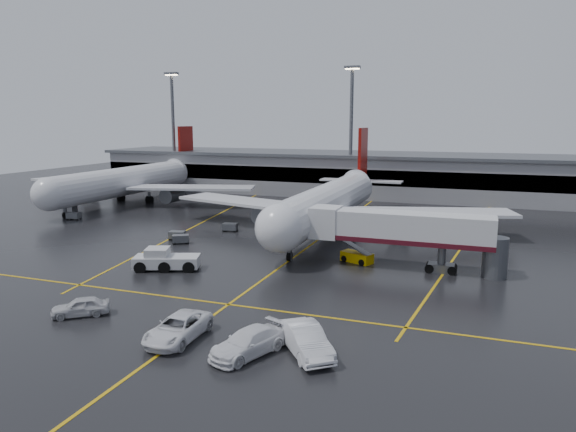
% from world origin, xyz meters
% --- Properties ---
extents(ground, '(220.00, 220.00, 0.00)m').
position_xyz_m(ground, '(0.00, 0.00, 0.00)').
color(ground, black).
rests_on(ground, ground).
extents(apron_line_centre, '(0.25, 90.00, 0.02)m').
position_xyz_m(apron_line_centre, '(0.00, 0.00, 0.01)').
color(apron_line_centre, gold).
rests_on(apron_line_centre, ground).
extents(apron_line_stop, '(60.00, 0.25, 0.02)m').
position_xyz_m(apron_line_stop, '(0.00, -22.00, 0.01)').
color(apron_line_stop, gold).
rests_on(apron_line_stop, ground).
extents(apron_line_left, '(9.99, 69.35, 0.02)m').
position_xyz_m(apron_line_left, '(-20.00, 10.00, 0.01)').
color(apron_line_left, gold).
rests_on(apron_line_left, ground).
extents(apron_line_right, '(7.57, 69.64, 0.02)m').
position_xyz_m(apron_line_right, '(18.00, 10.00, 0.01)').
color(apron_line_right, gold).
rests_on(apron_line_right, ground).
extents(terminal, '(122.00, 19.00, 8.60)m').
position_xyz_m(terminal, '(0.00, 47.93, 4.32)').
color(terminal, gray).
rests_on(terminal, ground).
extents(light_mast_left, '(3.00, 1.20, 25.45)m').
position_xyz_m(light_mast_left, '(-45.00, 42.00, 14.47)').
color(light_mast_left, '#595B60').
rests_on(light_mast_left, ground).
extents(light_mast_mid, '(3.00, 1.20, 25.45)m').
position_xyz_m(light_mast_mid, '(-5.00, 42.00, 14.47)').
color(light_mast_mid, '#595B60').
rests_on(light_mast_mid, ground).
extents(main_airliner, '(48.80, 45.60, 14.10)m').
position_xyz_m(main_airliner, '(0.00, 9.70, 4.21)').
color(main_airliner, silver).
rests_on(main_airliner, ground).
extents(second_airliner, '(48.80, 45.60, 14.10)m').
position_xyz_m(second_airliner, '(-42.00, 21.70, 4.21)').
color(second_airliner, silver).
rests_on(second_airliner, ground).
extents(jet_bridge, '(19.90, 3.40, 6.05)m').
position_xyz_m(jet_bridge, '(11.87, -6.00, 3.93)').
color(jet_bridge, silver).
rests_on(jet_bridge, ground).
extents(pushback_tractor, '(7.11, 4.80, 2.36)m').
position_xyz_m(pushback_tractor, '(-10.88, -14.70, 0.94)').
color(pushback_tractor, silver).
rests_on(pushback_tractor, ground).
extents(belt_loader, '(3.81, 2.77, 2.22)m').
position_xyz_m(belt_loader, '(7.10, -5.09, 0.55)').
color(belt_loader, '#E9B504').
rests_on(belt_loader, ground).
extents(service_van_a, '(2.87, 6.12, 1.69)m').
position_xyz_m(service_van_a, '(-0.10, -29.66, 0.85)').
color(service_van_a, white).
rests_on(service_van_a, ground).
extents(service_van_b, '(4.42, 6.27, 1.68)m').
position_xyz_m(service_van_b, '(5.53, -30.18, 0.84)').
color(service_van_b, white).
rests_on(service_van_b, ground).
extents(service_van_c, '(5.29, 5.91, 1.95)m').
position_xyz_m(service_van_c, '(9.01, -28.75, 0.97)').
color(service_van_c, white).
rests_on(service_van_c, ground).
extents(service_van_d, '(4.56, 4.05, 1.49)m').
position_xyz_m(service_van_d, '(-9.78, -28.29, 0.75)').
color(service_van_d, silver).
rests_on(service_van_d, ground).
extents(baggage_cart_a, '(2.38, 2.13, 1.12)m').
position_xyz_m(baggage_cart_a, '(-15.55, -4.03, 0.63)').
color(baggage_cart_a, '#595B60').
rests_on(baggage_cart_a, ground).
extents(baggage_cart_b, '(2.25, 1.74, 1.12)m').
position_xyz_m(baggage_cart_b, '(-17.13, -2.31, 0.63)').
color(baggage_cart_b, '#595B60').
rests_on(baggage_cart_b, ground).
extents(baggage_cart_c, '(2.19, 1.61, 1.12)m').
position_xyz_m(baggage_cart_c, '(-13.08, 4.86, 0.63)').
color(baggage_cart_c, '#595B60').
rests_on(baggage_cart_c, ground).
extents(baggage_cart_d, '(2.01, 1.31, 1.12)m').
position_xyz_m(baggage_cart_d, '(-45.09, 9.43, 0.63)').
color(baggage_cart_d, '#595B60').
rests_on(baggage_cart_d, ground).
extents(baggage_cart_e, '(2.18, 1.60, 1.12)m').
position_xyz_m(baggage_cart_e, '(-39.87, 4.49, 0.63)').
color(baggage_cart_e, '#595B60').
rests_on(baggage_cart_e, ground).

